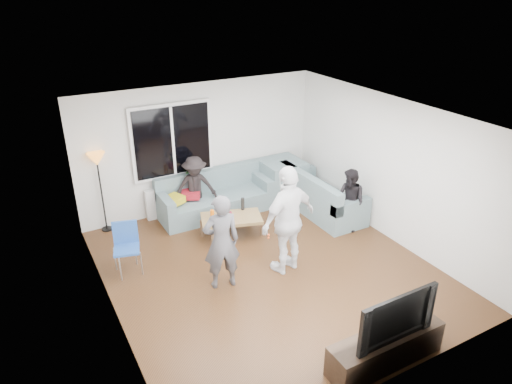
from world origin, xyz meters
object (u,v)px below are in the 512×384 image
sofa_back_section (215,194)px  spectator_right (350,201)px  floor_lamp (102,193)px  television (391,313)px  coffee_table (232,226)px  player_left (221,242)px  tv_console (386,349)px  side_chair (127,250)px  spectator_back (195,188)px  player_right (288,220)px  sofa_right_section (322,193)px

sofa_back_section → spectator_right: 2.69m
floor_lamp → television: 5.63m
coffee_table → player_left: 1.64m
tv_console → coffee_table: bearing=94.4°
tv_console → side_chair: bearing=123.0°
coffee_table → spectator_back: 1.15m
tv_console → television: television is taller
tv_console → sofa_back_section: bearing=92.0°
player_right → television: player_right is taller
player_right → spectator_back: (-0.62, 2.44, -0.27)m
player_left → spectator_back: player_left is taller
spectator_back → coffee_table: bearing=-59.7°
floor_lamp → television: bearing=-66.0°
spectator_back → player_left: bearing=-87.7°
sofa_right_section → side_chair: bearing=93.6°
side_chair → floor_lamp: 1.65m
sofa_back_section → sofa_right_section: same height
floor_lamp → spectator_back: (1.72, -0.35, -0.13)m
coffee_table → television: (0.29, -3.78, 0.57)m
sofa_back_section → tv_console: bearing=-88.0°
player_right → television: 2.37m
side_chair → spectator_back: spectator_back is taller
player_left → television: bearing=124.2°
sofa_right_section → floor_lamp: floor_lamp is taller
spectator_back → television: 4.84m
floor_lamp → television: size_ratio=1.36×
sofa_right_section → spectator_right: bearing=-180.0°
floor_lamp → player_left: size_ratio=1.00×
spectator_right → player_left: bearing=-88.5°
floor_lamp → spectator_right: 4.64m
sofa_right_section → player_left: size_ratio=1.28×
sofa_back_section → spectator_right: bearing=-43.6°
sofa_back_section → side_chair: bearing=-149.7°
sofa_right_section → player_right: 2.30m
sofa_back_section → sofa_right_section: size_ratio=1.15×
spectator_right → spectator_back: spectator_back is taller
player_right → spectator_right: (1.74, 0.56, -0.31)m
television → spectator_right: bearing=58.7°
spectator_right → spectator_back: 3.01m
side_chair → player_right: bearing=-10.8°
tv_console → spectator_right: bearing=58.7°
coffee_table → spectator_right: spectator_right is taller
floor_lamp → spectator_right: floor_lamp is taller
sofa_right_section → coffee_table: bearing=90.2°
player_right → spectator_right: player_right is taller
player_left → side_chair: bearing=-31.2°
side_chair → floor_lamp: (0.00, 1.62, 0.35)m
side_chair → spectator_back: bearing=52.3°
television → floor_lamp: bearing=114.0°
spectator_back → tv_console: bearing=-68.4°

